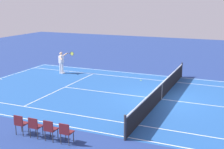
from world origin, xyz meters
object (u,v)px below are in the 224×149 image
Objects in this scene: tennis_net at (162,91)px; spectator_chair_2 at (35,126)px; spectator_chair_3 at (20,123)px; tennis_player_near at (62,61)px; tennis_ball at (141,80)px; spectator_chair_0 at (66,132)px; spectator_chair_1 at (50,129)px.

tennis_net reaches higher than spectator_chair_2.
tennis_net is 13.30× the size of spectator_chair_3.
tennis_player_near reaches higher than spectator_chair_3.
tennis_ball is 0.08× the size of spectator_chair_3.
spectator_chair_3 is at bearing 59.16° from tennis_net.
spectator_chair_0 is 1.00× the size of spectator_chair_1.
spectator_chair_1 is 1.00× the size of spectator_chair_2.
spectator_chair_0 is (1.99, 7.01, 0.03)m from tennis_net.
tennis_net is at bearing 124.10° from tennis_ball.
spectator_chair_2 is (3.46, 7.01, 0.03)m from tennis_net.
spectator_chair_0 is (-6.70, 10.32, -0.41)m from tennis_player_near.
spectator_chair_3 is at bearing 113.61° from tennis_player_near.
tennis_ball is at bearing -178.37° from tennis_player_near.
tennis_ball is at bearing -95.94° from spectator_chair_2.
spectator_chair_2 is 1.00× the size of spectator_chair_3.
spectator_chair_3 is (-4.51, 10.32, -0.41)m from tennis_player_near.
tennis_player_near is 11.93m from spectator_chair_1.
tennis_net is 8.17m from spectator_chair_3.
tennis_net is at bearing -111.24° from spectator_chair_1.
spectator_chair_0 is at bearing 92.01° from tennis_ball.
tennis_net is 7.52m from spectator_chair_1.
tennis_player_near is 25.71× the size of tennis_ball.
tennis_player_near is 1.93× the size of spectator_chair_1.
spectator_chair_2 is (0.73, 0.00, 0.00)m from spectator_chair_1.
spectator_chair_3 is at bearing 80.15° from tennis_ball.
tennis_player_near is 12.31m from spectator_chair_0.
spectator_chair_1 is at bearing 180.00° from spectator_chair_2.
spectator_chair_3 is (2.19, 0.00, 0.00)m from spectator_chair_0.
spectator_chair_0 is at bearing 180.00° from spectator_chair_1.
tennis_net is 13.30× the size of spectator_chair_0.
spectator_chair_1 is 1.46m from spectator_chair_3.
spectator_chair_2 is at bearing 63.77° from tennis_net.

